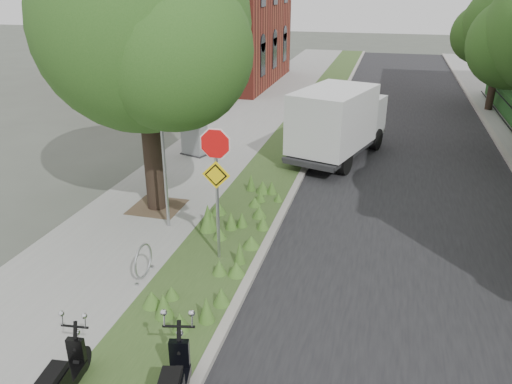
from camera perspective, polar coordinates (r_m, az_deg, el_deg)
ground at (r=10.96m, az=1.83°, el=-10.42°), size 120.00×120.00×0.00m
sidewalk_near at (r=20.82m, az=-3.34°, el=6.18°), size 3.50×60.00×0.12m
verge at (r=20.17m, az=4.15°, el=5.60°), size 2.00×60.00×0.12m
kerb_near at (r=20.01m, az=6.97°, el=5.37°), size 0.20×60.00×0.13m
road at (r=19.90m, az=17.00°, el=4.24°), size 7.00×60.00×0.01m
kerb_far at (r=20.36m, az=26.87°, el=3.32°), size 0.20×60.00×0.13m
street_tree_main at (r=13.34m, az=-13.00°, el=17.10°), size 6.21×5.54×7.66m
bare_post at (r=12.56m, az=-10.53°, el=4.40°), size 0.08×0.08×4.00m
bike_hoop at (r=11.05m, az=-12.76°, el=-7.70°), size 0.06×0.78×0.77m
sign_assembly at (r=10.77m, az=-4.59°, el=2.77°), size 0.94×0.08×3.22m
brick_building at (r=33.07m, az=-5.92°, el=19.58°), size 9.40×10.40×8.30m
far_tree_c at (r=27.51m, az=26.23°, el=16.32°), size 4.37×3.89×5.93m
box_truck at (r=18.28m, az=9.38°, el=8.15°), size 3.26×5.32×2.26m
utility_cabinet at (r=18.55m, az=-7.05°, el=6.11°), size 1.10×0.90×1.27m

